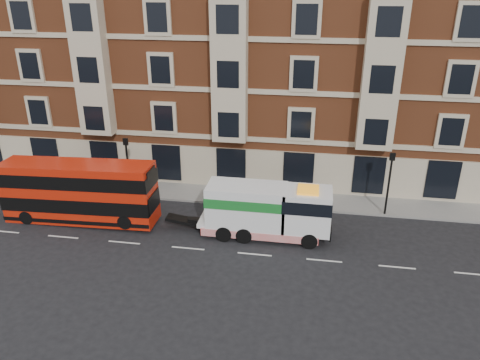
# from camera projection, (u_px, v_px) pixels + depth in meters

# --- Properties ---
(ground) EXTENTS (120.00, 120.00, 0.00)m
(ground) POSITION_uv_depth(u_px,v_px,m) (188.00, 248.00, 27.78)
(ground) COLOR black
(ground) RESTS_ON ground
(sidewalk) EXTENTS (90.00, 3.00, 0.15)m
(sidewalk) POSITION_uv_depth(u_px,v_px,m) (215.00, 194.00, 34.53)
(sidewalk) COLOR slate
(sidewalk) RESTS_ON ground
(victorian_terrace) EXTENTS (45.00, 12.00, 20.40)m
(victorian_terrace) POSITION_uv_depth(u_px,v_px,m) (238.00, 41.00, 37.23)
(victorian_terrace) COLOR brown
(victorian_terrace) RESTS_ON ground
(lamp_post_west) EXTENTS (0.35, 0.15, 4.35)m
(lamp_post_west) POSITION_uv_depth(u_px,v_px,m) (128.00, 163.00, 33.21)
(lamp_post_west) COLOR black
(lamp_post_west) RESTS_ON sidewalk
(lamp_post_east) EXTENTS (0.35, 0.15, 4.35)m
(lamp_post_east) POSITION_uv_depth(u_px,v_px,m) (389.00, 179.00, 30.50)
(lamp_post_east) COLOR black
(lamp_post_east) RESTS_ON sidewalk
(double_decker_bus) EXTENTS (9.99, 2.29, 4.04)m
(double_decker_bus) POSITION_uv_depth(u_px,v_px,m) (79.00, 191.00, 30.09)
(double_decker_bus) COLOR red
(double_decker_bus) RESTS_ON ground
(tow_truck) EXTENTS (8.00, 2.36, 3.33)m
(tow_truck) POSITION_uv_depth(u_px,v_px,m) (265.00, 210.00, 28.43)
(tow_truck) COLOR white
(tow_truck) RESTS_ON ground
(pedestrian) EXTENTS (0.68, 0.59, 1.56)m
(pedestrian) POSITION_uv_depth(u_px,v_px,m) (91.00, 173.00, 35.92)
(pedestrian) COLOR black
(pedestrian) RESTS_ON sidewalk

